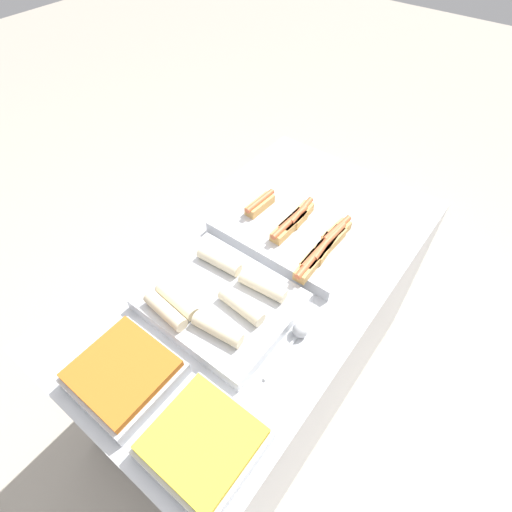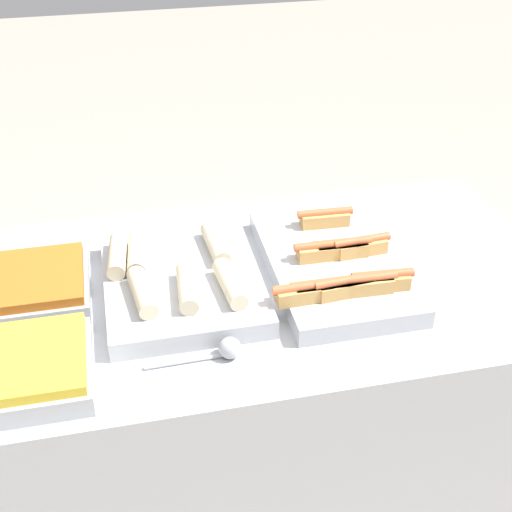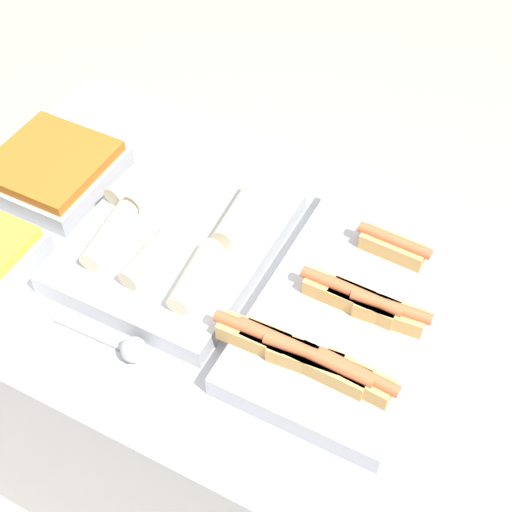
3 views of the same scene
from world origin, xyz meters
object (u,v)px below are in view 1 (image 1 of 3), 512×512
object	(u,v)px
tray_wraps	(220,301)
tray_side_back	(124,374)
tray_hotdogs	(293,234)
serving_spoon_near	(298,333)
tray_side_front	(203,443)

from	to	relation	value
tray_wraps	tray_side_back	size ratio (longest dim) A/B	1.74
tray_hotdogs	serving_spoon_near	distance (m)	0.41
tray_wraps	serving_spoon_near	bearing A→B (deg)	-76.72
tray_side_back	tray_side_front	bearing A→B (deg)	-90.00
tray_hotdogs	tray_wraps	bearing A→B (deg)	177.62
tray_hotdogs	tray_side_front	size ratio (longest dim) A/B	2.04
tray_side_front	serving_spoon_near	xyz separation A→B (m)	(0.41, -0.01, -0.01)
tray_hotdogs	serving_spoon_near	xyz separation A→B (m)	(-0.33, -0.24, -0.01)
tray_hotdogs	tray_side_front	distance (m)	0.77
tray_wraps	tray_side_front	xyz separation A→B (m)	(-0.35, -0.25, 0.00)
serving_spoon_near	tray_wraps	bearing A→B (deg)	103.28
tray_wraps	tray_hotdogs	bearing A→B (deg)	-2.38
tray_hotdogs	tray_wraps	size ratio (longest dim) A/B	1.17
serving_spoon_near	tray_side_back	bearing A→B (deg)	143.01
tray_side_front	tray_side_back	xyz separation A→B (m)	(0.00, 0.30, 0.00)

